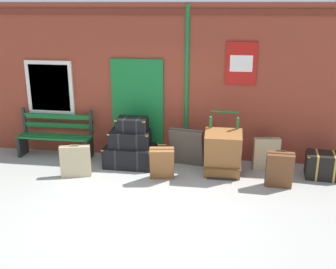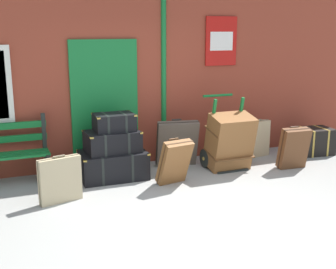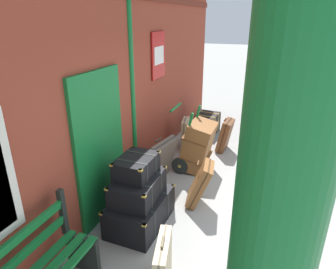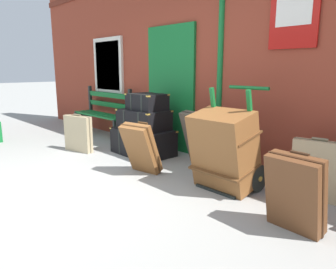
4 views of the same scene
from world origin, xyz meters
TOP-DOWN VIEW (x-y plane):
  - ground_plane at (0.00, 0.00)m, footprint 60.00×60.00m
  - brick_facade at (-0.03, 2.60)m, footprint 10.40×0.35m
  - steamer_trunk_base at (-0.59, 1.84)m, footprint 1.03×0.67m
  - steamer_trunk_middle at (-0.58, 1.86)m, footprint 0.83×0.58m
  - steamer_trunk_top at (-0.54, 1.90)m, footprint 0.61×0.46m
  - porters_trolley at (1.28, 1.71)m, footprint 0.71×0.62m
  - large_brown_trunk at (1.28, 1.54)m, footprint 0.70×0.62m
  - suitcase_charcoal at (0.55, 2.00)m, footprint 0.73×0.48m
  - suitcase_oxblood at (0.17, 1.20)m, footprint 0.50×0.46m
  - suitcase_cream at (2.30, 1.20)m, footprint 0.49×0.33m
  - suitcase_caramel at (2.14, 2.05)m, footprint 0.53×0.22m
  - suitcase_brown at (-1.49, 1.15)m, footprint 0.58×0.26m
  - corner_trunk at (3.20, 1.80)m, footprint 0.73×0.55m

SIDE VIEW (x-z plane):
  - ground_plane at x=0.00m, z-range 0.00..0.00m
  - steamer_trunk_base at x=-0.59m, z-range 0.00..0.42m
  - corner_trunk at x=3.20m, z-range 0.00..0.48m
  - porters_trolley at x=1.28m, z-range -0.33..0.87m
  - suitcase_brown at x=-1.49m, z-range -0.02..0.63m
  - suitcase_caramel at x=2.14m, z-range -0.02..0.67m
  - suitcase_cream at x=2.30m, z-range -0.01..0.70m
  - suitcase_oxblood at x=0.17m, z-range 0.00..0.70m
  - suitcase_charcoal at x=0.55m, z-range -0.01..0.81m
  - large_brown_trunk at x=1.28m, z-range 0.00..0.95m
  - steamer_trunk_middle at x=-0.58m, z-range 0.42..0.74m
  - steamer_trunk_top at x=-0.54m, z-range 0.74..1.00m
  - brick_facade at x=-0.03m, z-range 0.00..3.20m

